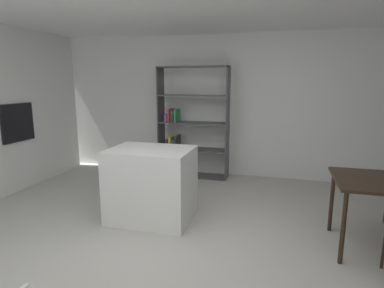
# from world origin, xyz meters

# --- Properties ---
(ground_plane) EXTENTS (10.11, 10.11, 0.00)m
(ground_plane) POSITION_xyz_m (0.00, 0.00, 0.00)
(ground_plane) COLOR beige
(back_partition) EXTENTS (7.34, 0.06, 2.59)m
(back_partition) POSITION_xyz_m (0.00, 3.04, 1.30)
(back_partition) COLOR white
(back_partition) RESTS_ON ground_plane
(built_in_oven) EXTENTS (0.06, 0.62, 0.60)m
(built_in_oven) POSITION_xyz_m (-2.94, 1.22, 1.11)
(built_in_oven) COLOR black
(built_in_oven) RESTS_ON ground_plane
(kitchen_island) EXTENTS (1.02, 0.76, 0.92)m
(kitchen_island) POSITION_xyz_m (-0.47, 0.74, 0.46)
(kitchen_island) COLOR white
(kitchen_island) RESTS_ON ground_plane
(open_bookshelf) EXTENTS (1.29, 0.36, 2.02)m
(open_bookshelf) POSITION_xyz_m (-0.55, 2.72, 0.93)
(open_bookshelf) COLOR #4C4C51
(open_bookshelf) RESTS_ON ground_plane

